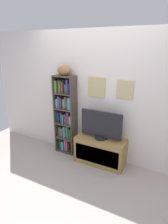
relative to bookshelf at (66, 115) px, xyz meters
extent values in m
cube|color=#A3958E|center=(0.64, -1.00, -0.80)|extent=(5.20, 5.20, 0.04)
cube|color=silver|center=(0.64, 0.13, 0.39)|extent=(4.80, 0.06, 2.33)
cube|color=tan|center=(0.60, 0.09, 0.59)|extent=(0.32, 0.02, 0.35)
cube|color=slate|center=(0.60, 0.08, 0.59)|extent=(0.27, 0.01, 0.30)
cube|color=tan|center=(1.10, 0.09, 0.60)|extent=(0.27, 0.02, 0.30)
cube|color=#C5BD87|center=(1.10, 0.08, 0.60)|extent=(0.22, 0.01, 0.25)
cube|color=#443932|center=(-0.18, -0.03, 0.00)|extent=(0.02, 0.25, 1.54)
cube|color=#443932|center=(0.20, -0.03, 0.00)|extent=(0.02, 0.25, 1.54)
cube|color=#443932|center=(0.01, 0.09, 0.00)|extent=(0.40, 0.01, 1.54)
cube|color=#443932|center=(0.01, -0.03, -0.77)|extent=(0.36, 0.24, 0.02)
cube|color=#443932|center=(0.01, -0.03, -0.46)|extent=(0.36, 0.24, 0.02)
cube|color=#443932|center=(0.01, -0.03, -0.16)|extent=(0.36, 0.24, 0.02)
cube|color=#443932|center=(0.01, -0.03, 0.14)|extent=(0.36, 0.24, 0.02)
cube|color=#443932|center=(0.01, -0.03, 0.44)|extent=(0.36, 0.24, 0.02)
cube|color=#443932|center=(0.01, -0.03, 0.76)|extent=(0.36, 0.24, 0.02)
cube|color=olive|center=(-0.14, 0.02, -0.66)|extent=(0.04, 0.13, 0.20)
cube|color=#37415C|center=(-0.10, 0.00, -0.66)|extent=(0.03, 0.18, 0.19)
cube|color=#30B58D|center=(-0.05, -0.01, -0.66)|extent=(0.04, 0.18, 0.20)
cube|color=#67A5B0|center=(-0.02, 0.01, -0.65)|extent=(0.02, 0.14, 0.21)
cube|color=#AE4297|center=(0.01, 0.00, -0.63)|extent=(0.03, 0.17, 0.26)
cube|color=tan|center=(0.04, 0.01, -0.64)|extent=(0.02, 0.16, 0.23)
cube|color=#99B06C|center=(-0.15, 0.02, -0.37)|extent=(0.03, 0.14, 0.17)
cube|color=#3D6640|center=(-0.11, 0.00, -0.35)|extent=(0.03, 0.17, 0.20)
cube|color=#824863|center=(-0.07, 0.00, -0.37)|extent=(0.04, 0.17, 0.18)
cube|color=teal|center=(-0.03, 0.01, -0.37)|extent=(0.02, 0.15, 0.16)
cube|color=#477C6E|center=(0.00, -0.01, -0.34)|extent=(0.04, 0.19, 0.23)
cube|color=#5799B6|center=(0.04, 0.01, -0.34)|extent=(0.03, 0.15, 0.23)
cube|color=#5F3B10|center=(0.09, 0.02, -0.36)|extent=(0.04, 0.13, 0.18)
cube|color=#188220|center=(0.13, 0.00, -0.35)|extent=(0.02, 0.18, 0.20)
cube|color=navy|center=(-0.14, 0.00, -0.05)|extent=(0.04, 0.17, 0.20)
cube|color=#9D388E|center=(-0.10, 0.02, -0.05)|extent=(0.03, 0.14, 0.20)
cube|color=#424064|center=(-0.05, 0.01, -0.07)|extent=(0.04, 0.16, 0.16)
cube|color=#29B69B|center=(-0.02, -0.01, -0.07)|extent=(0.02, 0.19, 0.18)
cube|color=#AD3B73|center=(0.01, 0.02, -0.06)|extent=(0.02, 0.14, 0.19)
cube|color=#592626|center=(0.04, -0.01, -0.05)|extent=(0.04, 0.19, 0.20)
cube|color=#422D60|center=(0.09, -0.01, -0.03)|extent=(0.04, 0.19, 0.24)
cube|color=tan|center=(0.14, 0.00, -0.07)|extent=(0.04, 0.18, 0.17)
cube|color=#5FA88B|center=(-0.14, -0.01, 0.24)|extent=(0.04, 0.19, 0.18)
cube|color=#394D71|center=(-0.10, -0.01, 0.26)|extent=(0.04, 0.18, 0.23)
cube|color=#44244D|center=(-0.06, -0.01, 0.25)|extent=(0.04, 0.19, 0.21)
cube|color=#83A969|center=(-0.01, 0.01, 0.23)|extent=(0.03, 0.15, 0.17)
cube|color=teal|center=(0.02, 0.01, 0.26)|extent=(0.02, 0.15, 0.22)
cube|color=maroon|center=(0.06, 0.01, 0.27)|extent=(0.04, 0.16, 0.24)
cube|color=#1E82C1|center=(0.10, 0.01, 0.25)|extent=(0.03, 0.16, 0.20)
cube|color=teal|center=(0.14, -0.01, 0.27)|extent=(0.04, 0.19, 0.24)
cube|color=#64A934|center=(-0.15, -0.01, 0.56)|extent=(0.03, 0.20, 0.22)
cube|color=#3B1856|center=(-0.11, 0.02, 0.57)|extent=(0.04, 0.13, 0.25)
cube|color=olive|center=(-0.07, 0.00, 0.56)|extent=(0.03, 0.18, 0.23)
cube|color=#529973|center=(-0.04, 0.02, 0.55)|extent=(0.03, 0.14, 0.20)
cube|color=brown|center=(-0.01, 0.00, 0.55)|extent=(0.02, 0.18, 0.21)
cube|color=#4B9944|center=(0.03, 0.02, 0.53)|extent=(0.03, 0.13, 0.16)
cube|color=#5846B6|center=(0.06, 0.02, 0.57)|extent=(0.04, 0.12, 0.24)
cube|color=navy|center=(0.11, 0.01, 0.54)|extent=(0.04, 0.16, 0.19)
cube|color=#494F0F|center=(0.15, 0.02, 0.54)|extent=(0.03, 0.14, 0.18)
ellipsoid|color=brown|center=(0.01, -0.03, 0.86)|extent=(0.27, 0.18, 0.17)
cube|color=olive|center=(0.78, -0.10, -0.53)|extent=(0.89, 0.39, 0.50)
cube|color=brown|center=(0.78, -0.29, -0.53)|extent=(0.81, 0.01, 0.32)
cylinder|color=black|center=(0.78, -0.10, -0.26)|extent=(0.22, 0.22, 0.04)
cube|color=black|center=(0.78, -0.10, -0.01)|extent=(0.74, 0.04, 0.46)
cube|color=#313B48|center=(0.78, -0.11, -0.01)|extent=(0.70, 0.01, 0.42)
camera|label=1|loc=(1.88, -2.90, 1.28)|focal=30.20mm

